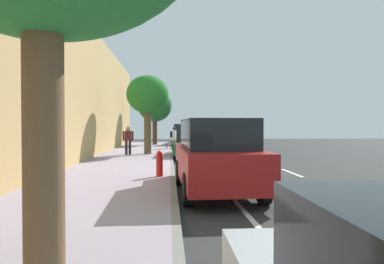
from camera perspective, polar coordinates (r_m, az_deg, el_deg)
ground at (r=15.85m, az=4.24°, el=-5.52°), size 62.17×62.17×0.00m
sidewalk at (r=15.81m, az=-10.94°, el=-5.26°), size 3.99×38.86×0.16m
curb_edge at (r=15.69m, az=-3.36°, el=-5.29°), size 0.16×38.86×0.16m
lane_stripe_centre at (r=17.84m, az=11.53°, el=-4.79°), size 0.14×35.80×0.01m
lane_stripe_bike_edge at (r=15.77m, az=2.01°, el=-5.53°), size 0.12×38.86×0.01m
building_facade at (r=16.23m, az=-18.92°, el=6.78°), size 0.50×38.86×6.90m
parked_pickup_white_nearest at (r=30.62m, az=-1.32°, el=-0.65°), size 2.17×5.37×1.95m
parked_sedan_green_second at (r=19.57m, az=-0.23°, el=-2.05°), size 2.02×4.49×1.52m
parked_suv_red_mid at (r=9.32m, az=3.92°, el=-3.81°), size 2.09×4.76×1.99m
bicycle_at_curb at (r=24.80m, az=-2.46°, el=-2.30°), size 1.59×0.75×0.73m
cyclist_with_backpack at (r=25.21m, az=-2.99°, el=-0.64°), size 0.46×0.61×1.74m
street_tree_near_cyclist at (r=30.45m, az=-6.17°, el=4.29°), size 2.97×2.97×4.81m
street_tree_mid_block at (r=20.39m, az=-7.34°, el=5.96°), size 2.45×2.45×4.59m
pedestrian_on_phone at (r=19.97m, az=-10.50°, el=-1.12°), size 0.61×0.30×1.60m
fire_hydrant at (r=11.33m, az=-5.38°, el=-5.17°), size 0.22×0.22×0.84m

